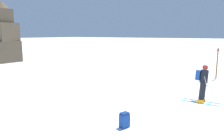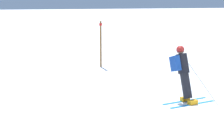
% 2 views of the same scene
% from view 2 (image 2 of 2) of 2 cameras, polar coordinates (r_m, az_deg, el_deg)
% --- Properties ---
extents(ground_plane, '(300.00, 300.00, 0.00)m').
position_cam_2_polar(ground_plane, '(8.50, 19.74, -8.33)').
color(ground_plane, white).
extents(skier, '(1.29, 1.60, 1.67)m').
position_cam_2_polar(skier, '(9.45, 12.83, -0.17)').
color(skier, '#1E7AC6').
rests_on(skier, ground).
extents(trail_marker, '(0.13, 0.13, 2.09)m').
position_cam_2_polar(trail_marker, '(14.13, -2.07, 5.10)').
color(trail_marker, brown).
rests_on(trail_marker, ground).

